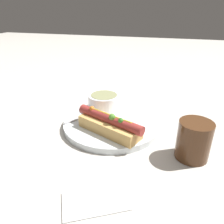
{
  "coord_description": "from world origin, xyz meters",
  "views": [
    {
      "loc": [
        0.16,
        -0.55,
        0.33
      ],
      "look_at": [
        0.0,
        0.0,
        0.05
      ],
      "focal_mm": 35.0,
      "sensor_mm": 36.0,
      "label": 1
    }
  ],
  "objects_px": {
    "spoon": "(95,112)",
    "drinking_glass": "(194,140)",
    "soup_bowl": "(104,101)",
    "hot_dog": "(110,124)"
  },
  "relations": [
    {
      "from": "soup_bowl",
      "to": "drinking_glass",
      "type": "xyz_separation_m",
      "value": [
        0.27,
        -0.17,
        0.0
      ]
    },
    {
      "from": "soup_bowl",
      "to": "drinking_glass",
      "type": "height_order",
      "value": "drinking_glass"
    },
    {
      "from": "hot_dog",
      "to": "drinking_glass",
      "type": "distance_m",
      "value": 0.21
    },
    {
      "from": "hot_dog",
      "to": "spoon",
      "type": "xyz_separation_m",
      "value": [
        -0.08,
        0.1,
        -0.02
      ]
    },
    {
      "from": "drinking_glass",
      "to": "soup_bowl",
      "type": "bearing_deg",
      "value": 148.42
    },
    {
      "from": "spoon",
      "to": "drinking_glass",
      "type": "xyz_separation_m",
      "value": [
        0.29,
        -0.12,
        0.03
      ]
    },
    {
      "from": "hot_dog",
      "to": "soup_bowl",
      "type": "bearing_deg",
      "value": 136.43
    },
    {
      "from": "soup_bowl",
      "to": "spoon",
      "type": "relative_size",
      "value": 0.78
    },
    {
      "from": "soup_bowl",
      "to": "drinking_glass",
      "type": "bearing_deg",
      "value": -31.58
    },
    {
      "from": "drinking_glass",
      "to": "spoon",
      "type": "bearing_deg",
      "value": 156.83
    }
  ]
}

